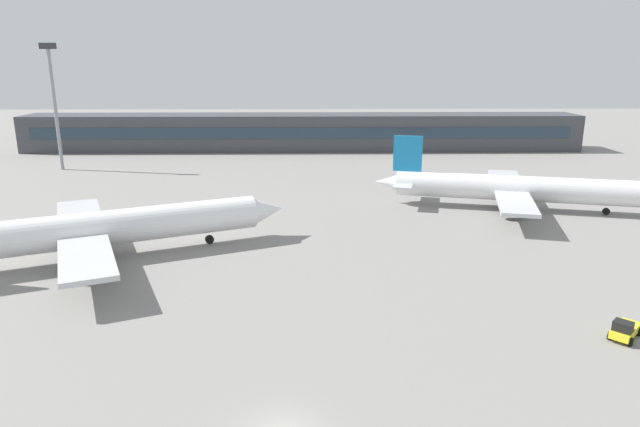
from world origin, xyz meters
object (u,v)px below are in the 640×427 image
at_px(airplane_mid, 519,189).
at_px(baggage_tug_yellow, 625,330).
at_px(airplane_near, 95,230).
at_px(floodlight_tower_west, 54,98).

bearing_deg(airplane_mid, baggage_tug_yellow, -98.53).
bearing_deg(airplane_near, airplane_mid, 20.24).
height_order(airplane_near, baggage_tug_yellow, airplane_near).
bearing_deg(baggage_tug_yellow, airplane_near, 158.02).
xyz_separation_m(airplane_mid, floodlight_tower_west, (-83.90, 34.61, 11.48)).
bearing_deg(airplane_near, floodlight_tower_west, 116.38).
height_order(airplane_near, airplane_mid, airplane_near).
height_order(baggage_tug_yellow, floodlight_tower_west, floodlight_tower_west).
xyz_separation_m(airplane_mid, baggage_tug_yellow, (-6.16, -41.09, -2.51)).
bearing_deg(floodlight_tower_west, airplane_near, -63.62).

